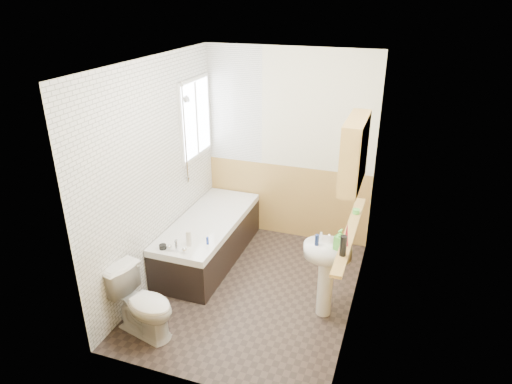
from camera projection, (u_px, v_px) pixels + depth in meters
floor at (252, 290)px, 5.14m from camera, size 2.80×2.80×0.00m
ceiling at (251, 62)px, 4.12m from camera, size 2.80×2.80×0.00m
wall_back at (288, 147)px, 5.85m from camera, size 2.20×0.02×2.50m
wall_front at (188, 260)px, 3.42m from camera, size 2.20×0.02×2.50m
wall_left at (155, 175)px, 4.97m from camera, size 0.02×2.80×2.50m
wall_right at (362, 204)px, 4.30m from camera, size 0.02×2.80×2.50m
wainscot_right at (353, 271)px, 4.61m from camera, size 0.01×2.80×1.00m
wainscot_front at (195, 336)px, 3.74m from camera, size 2.20×0.01×1.00m
wainscot_back at (286, 201)px, 6.14m from camera, size 2.20×0.01×1.00m
tile_cladding_left at (157, 176)px, 4.96m from camera, size 0.01×2.80×2.50m
tile_return_back at (234, 105)px, 5.84m from camera, size 0.75×0.01×1.50m
window at (196, 118)px, 5.61m from camera, size 0.03×0.79×0.99m
bathtub at (209, 238)px, 5.65m from camera, size 0.70×1.79×0.68m
shower_riser at (185, 125)px, 5.31m from camera, size 0.11×0.08×1.23m
toilet at (143, 304)px, 4.39m from camera, size 0.76×0.54×0.67m
sink at (327, 265)px, 4.55m from camera, size 0.48×0.39×0.93m
pine_shelf at (350, 232)px, 4.32m from camera, size 0.10×1.56×0.03m
medicine_cabinet at (354, 152)px, 3.98m from camera, size 0.17×0.68×0.62m
foam_can at (343, 246)px, 3.88m from camera, size 0.06×0.06×0.19m
green_bottle at (347, 234)px, 4.02m from camera, size 0.05×0.05×0.23m
black_jar at (356, 211)px, 4.64m from camera, size 0.09×0.09×0.05m
soap_bottle at (340, 245)px, 4.36m from camera, size 0.17×0.23×0.10m
clear_bottle at (317, 240)px, 4.43m from camera, size 0.05×0.05×0.11m
blue_gel at (189, 239)px, 4.94m from camera, size 0.05×0.04×0.18m
cream_jar at (163, 247)px, 4.91m from camera, size 0.08×0.08×0.05m
orange_bottle at (207, 241)px, 4.99m from camera, size 0.03×0.03×0.09m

